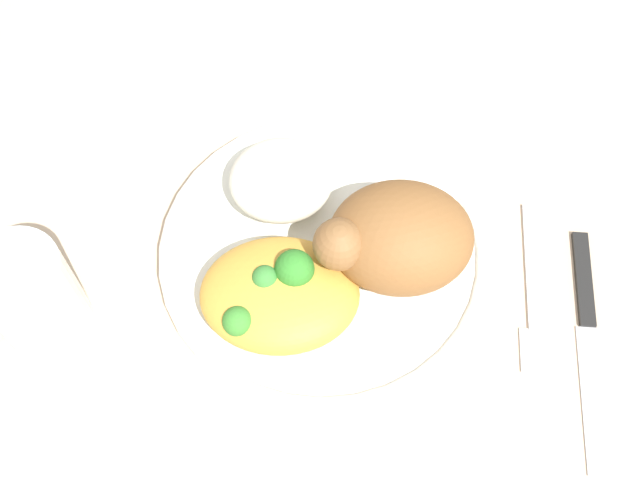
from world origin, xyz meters
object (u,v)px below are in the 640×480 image
knife (585,325)px  roasted_chicken (393,238)px  plate (320,251)px  fork (530,295)px  water_glass (29,296)px  rice_pile (278,180)px  mac_cheese_with_broccoli (277,293)px

knife → roasted_chicken: bearing=-17.5°
plate → fork: (-0.16, 0.03, -0.01)m
roasted_chicken → knife: size_ratio=0.61×
roasted_chicken → fork: (-0.11, 0.02, -0.05)m
water_glass → plate: bearing=-164.6°
fork → plate: bearing=-11.8°
rice_pile → knife: bearing=155.6°
rice_pile → fork: (-0.19, 0.08, -0.03)m
rice_pile → water_glass: 0.20m
mac_cheese_with_broccoli → rice_pile: bearing=-88.8°
knife → mac_cheese_with_broccoli: bearing=-2.4°
plate → fork: size_ratio=1.77×
fork → water_glass: 0.37m
mac_cheese_with_broccoli → knife: 0.23m
water_glass → mac_cheese_with_broccoli: bearing=-177.2°
plate → rice_pile: bearing=-55.4°
plate → knife: size_ratio=1.33×
water_glass → roasted_chicken: bearing=-170.2°
roasted_chicken → water_glass: bearing=9.8°
plate → rice_pile: 0.06m
roasted_chicken → water_glass: 0.26m
fork → water_glass: (0.36, 0.02, 0.04)m
rice_pile → water_glass: water_glass is taller
fork → knife: 0.05m
plate → rice_pile: rice_pile is taller
knife → water_glass: 0.41m
roasted_chicken → rice_pile: roasted_chicken is taller
mac_cheese_with_broccoli → water_glass: water_glass is taller
roasted_chicken → rice_pile: (0.09, -0.06, -0.02)m
fork → knife: bearing=147.8°
plate → rice_pile: (0.03, -0.05, 0.03)m
roasted_chicken → knife: (-0.15, 0.05, -0.05)m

